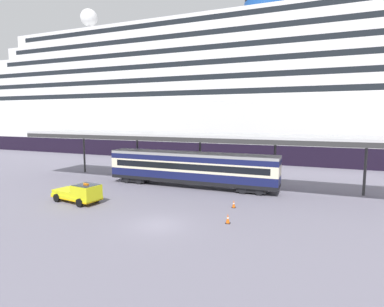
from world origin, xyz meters
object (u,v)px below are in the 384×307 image
Objects in this scene: cruise_ship at (263,96)px; train_carriage at (191,168)px; service_truck at (80,193)px; traffic_cone_mid at (234,204)px; traffic_cone_near at (228,219)px.

cruise_ship is 35.55m from train_carriage.
service_truck is (-10.39, -44.17, -11.63)m from cruise_ship.
traffic_cone_mid is (6.83, -6.34, -1.96)m from train_carriage.
service_truck reaches higher than traffic_cone_mid.
train_carriage reaches higher than traffic_cone_near.
train_carriage is 9.52m from traffic_cone_mid.
traffic_cone_mid is (14.22, 3.95, -0.64)m from service_truck.
traffic_cone_near is (4.42, -44.47, -12.24)m from cruise_ship.
cruise_ship reaches higher than train_carriage.
train_carriage reaches higher than service_truck.
train_carriage is 26.27× the size of traffic_cone_near.
cruise_ship is at bearing 84.96° from train_carriage.
service_truck is 14.77m from traffic_cone_mid.
cruise_ship is at bearing 76.76° from service_truck.
traffic_cone_mid is at bearing 15.51° from service_truck.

